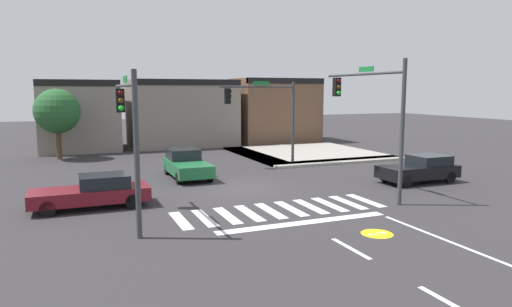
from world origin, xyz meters
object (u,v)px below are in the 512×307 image
(car_green, at_px, (186,164))
(traffic_signal_southwest, at_px, (128,119))
(car_maroon, at_px, (94,192))
(car_black, at_px, (420,169))
(roadside_tree, at_px, (57,111))
(traffic_signal_southeast, at_px, (371,104))
(traffic_signal_northeast, at_px, (265,107))

(car_green, bearing_deg, traffic_signal_southwest, -26.82)
(traffic_signal_southwest, distance_m, car_maroon, 4.33)
(traffic_signal_southwest, xyz_separation_m, car_black, (15.08, 1.85, -3.07))
(car_green, distance_m, roadside_tree, 12.38)
(car_green, height_order, car_black, car_green)
(roadside_tree, bearing_deg, traffic_signal_southwest, -81.62)
(traffic_signal_southeast, relative_size, roadside_tree, 1.23)
(traffic_signal_southeast, bearing_deg, car_black, -72.88)
(traffic_signal_northeast, distance_m, traffic_signal_southwest, 13.67)
(car_black, distance_m, roadside_tree, 24.16)
(car_green, height_order, car_maroon, car_green)
(car_black, xyz_separation_m, roadside_tree, (-17.74, 16.18, 2.67))
(traffic_signal_southeast, height_order, car_maroon, traffic_signal_southeast)
(traffic_signal_northeast, bearing_deg, traffic_signal_southeast, 97.88)
(traffic_signal_southeast, relative_size, car_maroon, 1.30)
(traffic_signal_southeast, xyz_separation_m, roadside_tree, (-13.49, 17.49, -0.83))
(traffic_signal_southwest, xyz_separation_m, roadside_tree, (-2.66, 18.03, -0.41))
(car_green, relative_size, car_maroon, 0.92)
(traffic_signal_northeast, bearing_deg, car_green, 18.30)
(traffic_signal_southeast, bearing_deg, traffic_signal_northeast, 7.88)
(roadside_tree, bearing_deg, traffic_signal_southeast, -52.35)
(traffic_signal_northeast, bearing_deg, car_black, 124.87)
(traffic_signal_southeast, bearing_deg, car_green, 42.74)
(traffic_signal_southwest, relative_size, car_green, 1.27)
(car_green, bearing_deg, car_black, 61.21)
(traffic_signal_southeast, xyz_separation_m, car_black, (4.24, 1.31, -3.50))
(traffic_signal_southeast, distance_m, car_black, 5.65)
(car_maroon, height_order, car_black, car_black)
(traffic_signal_southeast, relative_size, car_green, 1.42)
(car_black, bearing_deg, traffic_signal_northeast, -55.13)
(car_maroon, bearing_deg, traffic_signal_southwest, 112.30)
(car_green, distance_m, car_maroon, 7.28)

